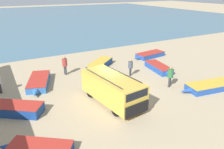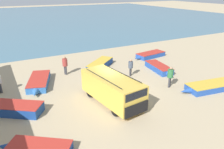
{
  "view_description": "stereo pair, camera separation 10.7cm",
  "coord_description": "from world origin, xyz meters",
  "px_view_note": "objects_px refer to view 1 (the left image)",
  "views": [
    {
      "loc": [
        -8.14,
        -14.18,
        7.85
      ],
      "look_at": [
        0.17,
        0.91,
        1.0
      ],
      "focal_mm": 35.0,
      "sensor_mm": 36.0,
      "label": 1
    },
    {
      "loc": [
        -8.05,
        -14.23,
        7.85
      ],
      "look_at": [
        0.17,
        0.91,
        1.0
      ],
      "focal_mm": 35.0,
      "sensor_mm": 36.0,
      "label": 2
    }
  ],
  "objects_px": {
    "fishing_rowboat_1": "(149,55)",
    "fisherman_1": "(170,75)",
    "fishing_rowboat_4": "(14,109)",
    "fishing_rowboat_2": "(39,82)",
    "fishing_rowboat_5": "(101,64)",
    "fishing_rowboat_3": "(210,86)",
    "fisherman_0": "(130,66)",
    "fishing_rowboat_0": "(159,68)",
    "parked_van": "(112,88)",
    "fisherman_3": "(65,64)"
  },
  "relations": [
    {
      "from": "fisherman_0",
      "to": "fishing_rowboat_3",
      "type": "bearing_deg",
      "value": -178.92
    },
    {
      "from": "fishing_rowboat_3",
      "to": "fisherman_1",
      "type": "distance_m",
      "value": 3.39
    },
    {
      "from": "fishing_rowboat_1",
      "to": "fisherman_3",
      "type": "height_order",
      "value": "fisherman_3"
    },
    {
      "from": "fishing_rowboat_3",
      "to": "fishing_rowboat_5",
      "type": "bearing_deg",
      "value": -50.43
    },
    {
      "from": "parked_van",
      "to": "fishing_rowboat_4",
      "type": "height_order",
      "value": "parked_van"
    },
    {
      "from": "fisherman_1",
      "to": "fishing_rowboat_3",
      "type": "bearing_deg",
      "value": 21.72
    },
    {
      "from": "fishing_rowboat_2",
      "to": "fishing_rowboat_4",
      "type": "height_order",
      "value": "fishing_rowboat_4"
    },
    {
      "from": "fishing_rowboat_3",
      "to": "fishing_rowboat_5",
      "type": "distance_m",
      "value": 10.84
    },
    {
      "from": "fishing_rowboat_3",
      "to": "fisherman_1",
      "type": "relative_size",
      "value": 2.9
    },
    {
      "from": "fishing_rowboat_4",
      "to": "parked_van",
      "type": "bearing_deg",
      "value": -159.94
    },
    {
      "from": "parked_van",
      "to": "fishing_rowboat_2",
      "type": "xyz_separation_m",
      "value": [
        -4.14,
        5.65,
        -0.82
      ]
    },
    {
      "from": "fishing_rowboat_1",
      "to": "fishing_rowboat_5",
      "type": "bearing_deg",
      "value": -4.23
    },
    {
      "from": "fishing_rowboat_0",
      "to": "parked_van",
      "type": "bearing_deg",
      "value": -57.39
    },
    {
      "from": "fisherman_0",
      "to": "fisherman_3",
      "type": "bearing_deg",
      "value": 23.65
    },
    {
      "from": "fishing_rowboat_2",
      "to": "fishing_rowboat_5",
      "type": "height_order",
      "value": "fishing_rowboat_5"
    },
    {
      "from": "fishing_rowboat_5",
      "to": "fisherman_3",
      "type": "bearing_deg",
      "value": 144.85
    },
    {
      "from": "fisherman_1",
      "to": "fisherman_0",
      "type": "bearing_deg",
      "value": 171.53
    },
    {
      "from": "fishing_rowboat_5",
      "to": "fishing_rowboat_1",
      "type": "bearing_deg",
      "value": -36.35
    },
    {
      "from": "fishing_rowboat_0",
      "to": "fishing_rowboat_2",
      "type": "distance_m",
      "value": 11.66
    },
    {
      "from": "fishing_rowboat_3",
      "to": "fisherman_0",
      "type": "height_order",
      "value": "fisherman_0"
    },
    {
      "from": "fishing_rowboat_2",
      "to": "fishing_rowboat_4",
      "type": "bearing_deg",
      "value": -13.06
    },
    {
      "from": "fishing_rowboat_1",
      "to": "fisherman_3",
      "type": "bearing_deg",
      "value": -3.78
    },
    {
      "from": "fishing_rowboat_5",
      "to": "fisherman_0",
      "type": "relative_size",
      "value": 2.61
    },
    {
      "from": "fishing_rowboat_1",
      "to": "parked_van",
      "type": "bearing_deg",
      "value": 31.98
    },
    {
      "from": "fisherman_0",
      "to": "fishing_rowboat_0",
      "type": "bearing_deg",
      "value": -130.17
    },
    {
      "from": "fishing_rowboat_0",
      "to": "fishing_rowboat_5",
      "type": "xyz_separation_m",
      "value": [
        -4.69,
        3.92,
        0.03
      ]
    },
    {
      "from": "parked_van",
      "to": "fisherman_1",
      "type": "distance_m",
      "value": 5.52
    },
    {
      "from": "parked_van",
      "to": "fishing_rowboat_3",
      "type": "bearing_deg",
      "value": 68.88
    },
    {
      "from": "fishing_rowboat_1",
      "to": "fishing_rowboat_5",
      "type": "xyz_separation_m",
      "value": [
        -6.78,
        -0.36,
        0.06
      ]
    },
    {
      "from": "fisherman_1",
      "to": "fishing_rowboat_1",
      "type": "bearing_deg",
      "value": 122.66
    },
    {
      "from": "fishing_rowboat_2",
      "to": "fishing_rowboat_5",
      "type": "xyz_separation_m",
      "value": [
        6.75,
        1.65,
        0.04
      ]
    },
    {
      "from": "fishing_rowboat_4",
      "to": "fisherman_3",
      "type": "height_order",
      "value": "fisherman_3"
    },
    {
      "from": "fisherman_3",
      "to": "fisherman_1",
      "type": "bearing_deg",
      "value": -64.52
    },
    {
      "from": "fishing_rowboat_4",
      "to": "fishing_rowboat_5",
      "type": "relative_size",
      "value": 0.93
    },
    {
      "from": "fisherman_0",
      "to": "fisherman_3",
      "type": "relative_size",
      "value": 0.9
    },
    {
      "from": "fishing_rowboat_2",
      "to": "fisherman_0",
      "type": "xyz_separation_m",
      "value": [
        8.15,
        -1.94,
        0.68
      ]
    },
    {
      "from": "fishing_rowboat_4",
      "to": "fishing_rowboat_1",
      "type": "bearing_deg",
      "value": -124.35
    },
    {
      "from": "fishing_rowboat_3",
      "to": "fisherman_0",
      "type": "distance_m",
      "value": 7.1
    },
    {
      "from": "parked_van",
      "to": "fishing_rowboat_5",
      "type": "bearing_deg",
      "value": 153.22
    },
    {
      "from": "fishing_rowboat_1",
      "to": "fisherman_1",
      "type": "xyz_separation_m",
      "value": [
        -3.87,
        -7.68,
        0.82
      ]
    },
    {
      "from": "fishing_rowboat_4",
      "to": "fisherman_0",
      "type": "xyz_separation_m",
      "value": [
        10.54,
        1.92,
        0.64
      ]
    },
    {
      "from": "fishing_rowboat_2",
      "to": "fishing_rowboat_4",
      "type": "distance_m",
      "value": 4.54
    },
    {
      "from": "fishing_rowboat_4",
      "to": "fisherman_1",
      "type": "height_order",
      "value": "fisherman_1"
    },
    {
      "from": "fisherman_0",
      "to": "fishing_rowboat_1",
      "type": "bearing_deg",
      "value": -88.3
    },
    {
      "from": "fishing_rowboat_2",
      "to": "fishing_rowboat_3",
      "type": "relative_size",
      "value": 0.92
    },
    {
      "from": "parked_van",
      "to": "fishing_rowboat_1",
      "type": "xyz_separation_m",
      "value": [
        9.39,
        7.66,
        -0.84
      ]
    },
    {
      "from": "fishing_rowboat_0",
      "to": "fishing_rowboat_3",
      "type": "relative_size",
      "value": 0.81
    },
    {
      "from": "fishing_rowboat_2",
      "to": "fisherman_1",
      "type": "xyz_separation_m",
      "value": [
        9.66,
        -5.67,
        0.79
      ]
    },
    {
      "from": "fishing_rowboat_2",
      "to": "fishing_rowboat_5",
      "type": "bearing_deg",
      "value": 122.45
    },
    {
      "from": "fishing_rowboat_1",
      "to": "fishing_rowboat_2",
      "type": "distance_m",
      "value": 13.68
    }
  ]
}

